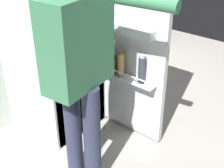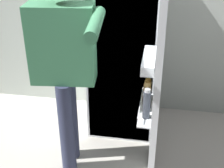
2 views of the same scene
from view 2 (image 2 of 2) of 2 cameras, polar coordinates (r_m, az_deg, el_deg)
The scene contains 3 objects.
ground_plane at distance 2.82m, azimuth 0.48°, elevation -13.37°, with size 5.93×5.93×0.00m, color #B7B2A8.
refrigerator at distance 2.83m, azimuth 2.72°, elevation 6.40°, with size 0.66×1.24×1.65m.
person at distance 2.28m, azimuth -8.73°, elevation 4.53°, with size 0.60×0.74×1.61m.
Camera 2 is at (0.33, -2.09, 1.87)m, focal length 49.50 mm.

